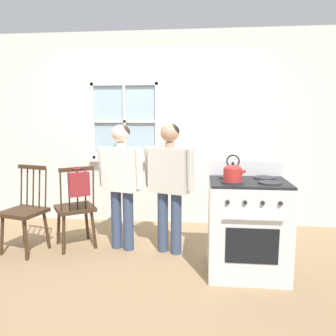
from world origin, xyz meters
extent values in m
plane|color=#937551|center=(0.00, 0.00, 0.00)|extent=(16.00, 16.00, 0.00)
cube|color=silver|center=(-2.06, 1.40, 1.35)|extent=(2.27, 0.06, 2.70)
cube|color=silver|center=(1.62, 1.40, 1.35)|extent=(3.16, 0.06, 2.70)
cube|color=silver|center=(-0.44, 1.40, 0.46)|extent=(0.97, 0.06, 0.92)
cube|color=silver|center=(-0.44, 1.40, 2.36)|extent=(0.97, 0.06, 0.69)
cube|color=silver|center=(-0.44, 1.32, 0.91)|extent=(1.03, 0.10, 0.03)
cube|color=#9EB7C6|center=(-0.44, 1.41, 1.47)|extent=(0.91, 0.01, 1.03)
cube|color=silver|center=(-0.44, 1.38, 1.47)|extent=(0.04, 0.02, 1.09)
cube|color=silver|center=(-0.44, 1.38, 1.47)|extent=(0.97, 0.02, 0.04)
cube|color=silver|center=(-0.91, 1.38, 1.47)|extent=(0.04, 0.03, 1.09)
cube|color=silver|center=(0.02, 1.38, 1.47)|extent=(0.04, 0.03, 1.09)
cube|color=silver|center=(-0.44, 1.38, 1.99)|extent=(0.97, 0.03, 0.04)
cube|color=silver|center=(-0.44, 1.38, 0.94)|extent=(0.97, 0.03, 0.04)
cube|color=#3D2819|center=(-0.81, 0.34, 0.47)|extent=(0.57, 0.57, 0.04)
cylinder|color=#3D2819|center=(-0.76, 0.57, 0.22)|extent=(0.06, 0.09, 0.45)
cylinder|color=#3D2819|center=(-1.04, 0.38, 0.22)|extent=(0.09, 0.06, 0.45)
cylinder|color=#3D2819|center=(-0.58, 0.30, 0.22)|extent=(0.09, 0.06, 0.45)
cylinder|color=#3D2819|center=(-0.87, 0.11, 0.22)|extent=(0.06, 0.09, 0.45)
cylinder|color=#3D2819|center=(-0.57, 0.30, 0.70)|extent=(0.05, 0.07, 0.47)
cylinder|color=#3D2819|center=(-0.64, 0.25, 0.70)|extent=(0.05, 0.07, 0.47)
cylinder|color=#3D2819|center=(-0.72, 0.20, 0.70)|extent=(0.05, 0.07, 0.47)
cylinder|color=#3D2819|center=(-0.79, 0.15, 0.70)|extent=(0.05, 0.07, 0.47)
cylinder|color=#3D2819|center=(-0.87, 0.10, 0.70)|extent=(0.05, 0.07, 0.47)
cube|color=#3D2819|center=(-0.72, 0.20, 0.95)|extent=(0.34, 0.24, 0.04)
cube|color=#3D2819|center=(-1.33, 0.13, 0.47)|extent=(0.51, 0.50, 0.04)
cylinder|color=#3D2819|center=(-1.54, 0.02, 0.22)|extent=(0.08, 0.07, 0.45)
cylinder|color=#3D2819|center=(-1.21, -0.07, 0.22)|extent=(0.07, 0.08, 0.45)
cylinder|color=#3D2819|center=(-1.45, 0.33, 0.22)|extent=(0.07, 0.08, 0.45)
cylinder|color=#3D2819|center=(-1.12, 0.24, 0.22)|extent=(0.08, 0.07, 0.45)
cylinder|color=#3D2819|center=(-1.46, 0.34, 0.70)|extent=(0.04, 0.07, 0.47)
cylinder|color=#3D2819|center=(-1.37, 0.31, 0.70)|extent=(0.04, 0.07, 0.47)
cylinder|color=#3D2819|center=(-1.29, 0.29, 0.70)|extent=(0.04, 0.07, 0.47)
cylinder|color=#3D2819|center=(-1.20, 0.27, 0.70)|extent=(0.04, 0.07, 0.47)
cylinder|color=#3D2819|center=(-1.11, 0.24, 0.70)|extent=(0.04, 0.07, 0.47)
cube|color=#3D2819|center=(-1.29, 0.29, 0.95)|extent=(0.38, 0.14, 0.04)
cylinder|color=#384766|center=(-0.32, 0.35, 0.35)|extent=(0.12, 0.12, 0.70)
cylinder|color=#384766|center=(-0.17, 0.31, 0.35)|extent=(0.12, 0.12, 0.70)
cube|color=white|center=(-0.25, 0.33, 0.94)|extent=(0.45, 0.31, 0.49)
cylinder|color=white|center=(-0.48, 0.38, 0.96)|extent=(0.10, 0.12, 0.45)
cylinder|color=white|center=(-0.02, 0.24, 0.96)|extent=(0.10, 0.12, 0.45)
cylinder|color=beige|center=(-0.25, 0.33, 1.22)|extent=(0.10, 0.10, 0.06)
sphere|color=beige|center=(-0.25, 0.33, 1.34)|extent=(0.20, 0.20, 0.20)
ellipsoid|color=#332319|center=(-0.24, 0.34, 1.36)|extent=(0.20, 0.20, 0.16)
cylinder|color=#384766|center=(0.23, 0.31, 0.35)|extent=(0.12, 0.12, 0.70)
cylinder|color=#384766|center=(0.39, 0.25, 0.35)|extent=(0.12, 0.12, 0.70)
cube|color=beige|center=(0.31, 0.28, 0.95)|extent=(0.48, 0.34, 0.49)
cylinder|color=beige|center=(0.06, 0.35, 0.97)|extent=(0.11, 0.13, 0.46)
cylinder|color=beige|center=(0.54, 0.17, 0.97)|extent=(0.11, 0.13, 0.46)
cylinder|color=tan|center=(0.31, 0.28, 1.22)|extent=(0.10, 0.10, 0.06)
sphere|color=tan|center=(0.31, 0.28, 1.35)|extent=(0.20, 0.20, 0.20)
ellipsoid|color=black|center=(0.31, 0.29, 1.37)|extent=(0.20, 0.20, 0.16)
cube|color=silver|center=(1.11, -0.13, 0.45)|extent=(0.75, 0.64, 0.90)
cube|color=black|center=(1.11, -0.13, 0.91)|extent=(0.73, 0.61, 0.02)
cylinder|color=#2D2D30|center=(0.94, -0.25, 0.93)|extent=(0.20, 0.20, 0.02)
cylinder|color=#2D2D30|center=(1.28, -0.25, 0.93)|extent=(0.20, 0.20, 0.02)
cylinder|color=#2D2D30|center=(0.94, 0.00, 0.93)|extent=(0.20, 0.20, 0.02)
cylinder|color=#2D2D30|center=(1.28, 0.00, 0.93)|extent=(0.20, 0.20, 0.02)
cube|color=silver|center=(1.11, 0.16, 1.00)|extent=(0.75, 0.06, 0.16)
cube|color=black|center=(1.11, -0.45, 0.40)|extent=(0.46, 0.01, 0.32)
cylinder|color=silver|center=(1.11, -0.47, 0.65)|extent=(0.52, 0.02, 0.02)
cylinder|color=#232326|center=(0.89, -0.46, 0.79)|extent=(0.04, 0.02, 0.04)
cylinder|color=#232326|center=(1.04, -0.46, 0.79)|extent=(0.04, 0.02, 0.04)
cylinder|color=#232326|center=(1.19, -0.46, 0.79)|extent=(0.04, 0.02, 0.04)
cylinder|color=#232326|center=(1.33, -0.46, 0.79)|extent=(0.04, 0.02, 0.04)
cylinder|color=red|center=(0.94, -0.25, 1.00)|extent=(0.17, 0.17, 0.12)
ellipsoid|color=red|center=(0.94, -0.25, 1.06)|extent=(0.16, 0.16, 0.07)
sphere|color=black|center=(0.94, -0.25, 1.10)|extent=(0.03, 0.03, 0.03)
cylinder|color=red|center=(1.02, -0.25, 1.02)|extent=(0.08, 0.03, 0.07)
torus|color=black|center=(0.94, -0.25, 1.12)|extent=(0.12, 0.01, 0.12)
cylinder|color=#42474C|center=(-0.56, 1.31, 0.97)|extent=(0.14, 0.14, 0.09)
cylinder|color=#33261C|center=(-0.56, 1.31, 1.01)|extent=(0.13, 0.13, 0.01)
cone|color=#286033|center=(-0.54, 1.32, 1.10)|extent=(0.06, 0.05, 0.18)
cone|color=#286033|center=(-0.57, 1.33, 1.05)|extent=(0.04, 0.05, 0.09)
cone|color=#286033|center=(-0.58, 1.30, 1.10)|extent=(0.09, 0.06, 0.18)
cone|color=#286033|center=(-0.55, 1.29, 1.05)|extent=(0.04, 0.05, 0.08)
cube|color=maroon|center=(-0.67, 0.12, 0.80)|extent=(0.23, 0.20, 0.26)
torus|color=maroon|center=(-0.71, 0.19, 0.97)|extent=(0.17, 0.17, 0.01)
camera|label=1|loc=(0.65, -3.26, 1.51)|focal=35.00mm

